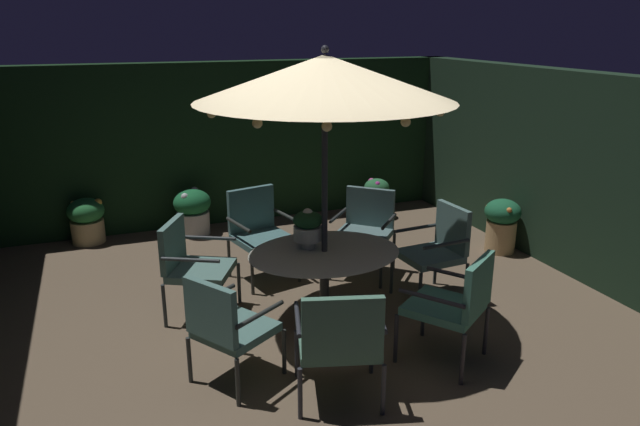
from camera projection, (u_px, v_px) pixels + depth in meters
ground_plane at (322, 336)px, 5.54m from camera, size 6.89×7.78×0.02m
hedge_backdrop_rear at (229, 143)px, 8.53m from camera, size 6.89×0.30×2.28m
hedge_backdrop_right at (611, 185)px, 6.31m from camera, size 0.30×7.78×2.28m
patio_dining_table at (324, 265)px, 5.63m from camera, size 1.45×1.19×0.73m
patio_umbrella at (325, 79)px, 5.10m from camera, size 2.29×2.29×2.60m
centerpiece_planter at (307, 226)px, 5.59m from camera, size 0.28×0.28×0.39m
patio_chair_north at (366, 225)px, 6.79m from camera, size 0.85×0.84×0.97m
patio_chair_northeast at (258, 228)px, 6.66m from camera, size 0.74×0.72×1.02m
patio_chair_east at (191, 261)px, 5.78m from camera, size 0.82×0.83×0.97m
patio_chair_southeast at (227, 324)px, 4.64m from camera, size 0.78×0.78×0.94m
patio_chair_south at (340, 338)px, 4.39m from camera, size 0.78×0.74×0.96m
patio_chair_southwest at (456, 301)px, 4.94m from camera, size 0.83×0.84×0.98m
patio_chair_west at (438, 246)px, 6.16m from camera, size 0.64×0.61×0.99m
potted_plant_right_near at (87, 219)px, 7.81m from camera, size 0.47×0.48×0.60m
potted_plant_left_near at (193, 210)px, 8.11m from camera, size 0.51×0.51×0.63m
potted_plant_right_far at (376, 198)px, 8.85m from camera, size 0.38×0.38×0.59m
potted_plant_left_far at (502, 223)px, 7.48m from camera, size 0.45×0.45×0.69m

